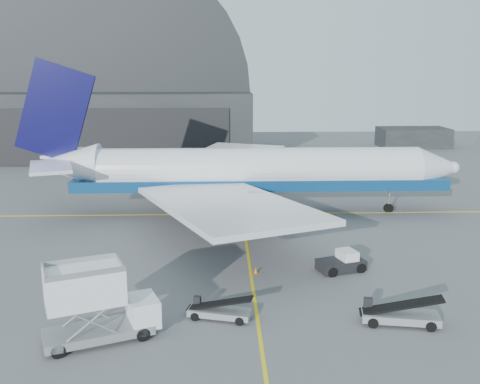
{
  "coord_description": "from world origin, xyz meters",
  "views": [
    {
      "loc": [
        -2.28,
        -38.75,
        16.24
      ],
      "look_at": [
        -0.54,
        11.71,
        4.5
      ],
      "focal_mm": 40.0,
      "sensor_mm": 36.0,
      "label": 1
    }
  ],
  "objects_px": {
    "airliner": "(242,171)",
    "pushback_tug": "(342,263)",
    "belt_loader_a": "(219,311)",
    "belt_loader_b": "(399,315)",
    "catering_truck": "(96,304)"
  },
  "relations": [
    {
      "from": "catering_truck",
      "to": "pushback_tug",
      "type": "bearing_deg",
      "value": 10.58
    },
    {
      "from": "pushback_tug",
      "to": "belt_loader_b",
      "type": "distance_m",
      "value": 9.6
    },
    {
      "from": "pushback_tug",
      "to": "belt_loader_b",
      "type": "relative_size",
      "value": 0.78
    },
    {
      "from": "airliner",
      "to": "belt_loader_a",
      "type": "distance_m",
      "value": 26.72
    },
    {
      "from": "belt_loader_a",
      "to": "belt_loader_b",
      "type": "bearing_deg",
      "value": 8.77
    },
    {
      "from": "belt_loader_a",
      "to": "catering_truck",
      "type": "bearing_deg",
      "value": -145.13
    },
    {
      "from": "airliner",
      "to": "catering_truck",
      "type": "relative_size",
      "value": 6.81
    },
    {
      "from": "pushback_tug",
      "to": "belt_loader_a",
      "type": "relative_size",
      "value": 0.93
    },
    {
      "from": "belt_loader_a",
      "to": "belt_loader_b",
      "type": "height_order",
      "value": "belt_loader_b"
    },
    {
      "from": "pushback_tug",
      "to": "catering_truck",
      "type": "bearing_deg",
      "value": -165.6
    },
    {
      "from": "catering_truck",
      "to": "belt_loader_b",
      "type": "relative_size",
      "value": 1.36
    },
    {
      "from": "catering_truck",
      "to": "airliner",
      "type": "bearing_deg",
      "value": 49.47
    },
    {
      "from": "belt_loader_b",
      "to": "airliner",
      "type": "bearing_deg",
      "value": 118.47
    },
    {
      "from": "catering_truck",
      "to": "belt_loader_b",
      "type": "distance_m",
      "value": 19.24
    },
    {
      "from": "airliner",
      "to": "pushback_tug",
      "type": "distance_m",
      "value": 19.95
    }
  ]
}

